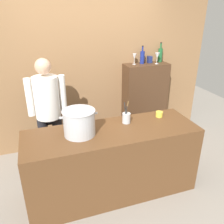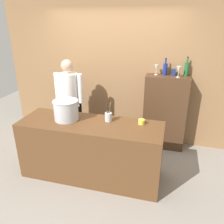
% 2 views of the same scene
% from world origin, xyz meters
% --- Properties ---
extents(ground_plane, '(8.00, 8.00, 0.00)m').
position_xyz_m(ground_plane, '(0.00, 0.00, 0.00)').
color(ground_plane, gray).
extents(brick_back_panel, '(4.40, 0.10, 3.00)m').
position_xyz_m(brick_back_panel, '(0.00, 1.40, 1.50)').
color(brick_back_panel, olive).
rests_on(brick_back_panel, ground_plane).
extents(prep_counter, '(2.11, 0.70, 0.90)m').
position_xyz_m(prep_counter, '(0.00, 0.00, 0.45)').
color(prep_counter, brown).
rests_on(prep_counter, ground_plane).
extents(bar_cabinet, '(0.76, 0.32, 1.38)m').
position_xyz_m(bar_cabinet, '(1.01, 1.19, 0.69)').
color(bar_cabinet, '#472D1C').
rests_on(bar_cabinet, ground_plane).
extents(chef, '(0.53, 0.37, 1.66)m').
position_xyz_m(chef, '(-0.68, 0.78, 0.96)').
color(chef, black).
rests_on(chef, ground_plane).
extents(stockpot_large, '(0.43, 0.37, 0.30)m').
position_xyz_m(stockpot_large, '(-0.39, 0.04, 1.05)').
color(stockpot_large, '#B7BABF').
rests_on(stockpot_large, prep_counter).
extents(utensil_crock, '(0.10, 0.10, 0.28)m').
position_xyz_m(utensil_crock, '(0.24, 0.14, 0.97)').
color(utensil_crock, '#B7BABF').
rests_on(utensil_crock, prep_counter).
extents(butter_jar, '(0.09, 0.09, 0.07)m').
position_xyz_m(butter_jar, '(0.72, 0.17, 0.94)').
color(butter_jar, yellow).
rests_on(butter_jar, prep_counter).
extents(wine_bottle_green, '(0.08, 0.08, 0.33)m').
position_xyz_m(wine_bottle_green, '(1.30, 1.27, 1.51)').
color(wine_bottle_green, '#1E592D').
rests_on(wine_bottle_green, bar_cabinet).
extents(wine_bottle_cobalt, '(0.08, 0.08, 0.29)m').
position_xyz_m(wine_bottle_cobalt, '(0.95, 1.24, 1.49)').
color(wine_bottle_cobalt, navy).
rests_on(wine_bottle_cobalt, bar_cabinet).
extents(wine_glass_short, '(0.08, 0.08, 0.19)m').
position_xyz_m(wine_glass_short, '(1.17, 1.14, 1.51)').
color(wine_glass_short, silver).
rests_on(wine_glass_short, bar_cabinet).
extents(wine_glass_wide, '(0.07, 0.07, 0.18)m').
position_xyz_m(wine_glass_wide, '(0.80, 1.22, 1.51)').
color(wine_glass_wide, silver).
rests_on(wine_glass_wide, bar_cabinet).
extents(spice_tin_navy, '(0.07, 0.07, 0.11)m').
position_xyz_m(spice_tin_navy, '(1.10, 1.25, 1.44)').
color(spice_tin_navy, navy).
rests_on(spice_tin_navy, bar_cabinet).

